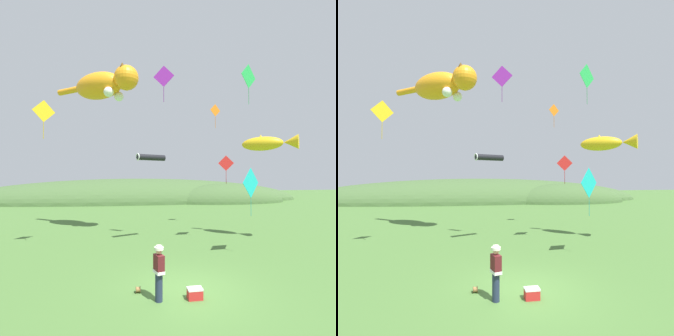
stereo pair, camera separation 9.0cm
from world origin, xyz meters
TOP-DOWN VIEW (x-y plane):
  - ground_plane at (0.00, 0.00)m, footprint 120.00×120.00m
  - distant_hill_ridge at (1.94, 32.96)m, footprint 55.09×14.48m
  - festival_attendant at (-1.08, -0.61)m, footprint 0.37×0.48m
  - kite_spool at (-1.71, 0.12)m, footprint 0.16×0.22m
  - picnic_cooler at (0.10, -0.65)m, footprint 0.49×0.33m
  - kite_giant_cat at (-3.57, 9.60)m, footprint 6.05×4.78m
  - kite_fish_windsock at (6.71, 5.99)m, footprint 3.15×2.87m
  - kite_tube_streamer at (-0.61, 6.61)m, footprint 1.86×1.08m
  - kite_diamond_gold at (-6.46, 5.83)m, footprint 1.01×0.66m
  - kite_diamond_violet at (0.10, 6.10)m, footprint 1.18×0.51m
  - kite_diamond_red at (4.79, 8.15)m, footprint 1.02×0.37m
  - kite_diamond_teal at (4.15, 3.34)m, footprint 1.28×0.87m
  - kite_diamond_green at (4.61, 4.38)m, footprint 1.18×0.70m
  - kite_diamond_orange at (4.89, 10.51)m, footprint 0.93×0.34m

SIDE VIEW (x-z plane):
  - ground_plane at x=0.00m, z-range 0.00..0.00m
  - distant_hill_ridge at x=1.94m, z-range -3.62..3.62m
  - kite_spool at x=-1.71m, z-range 0.00..0.22m
  - picnic_cooler at x=0.10m, z-range 0.00..0.36m
  - festival_attendant at x=-1.08m, z-range 0.07..1.84m
  - kite_diamond_teal at x=4.15m, z-range 2.44..4.88m
  - kite_diamond_red at x=4.79m, z-range 3.90..5.88m
  - kite_tube_streamer at x=-0.61m, z-range 4.92..5.36m
  - kite_fish_windsock at x=6.71m, z-range 5.56..6.59m
  - kite_diamond_gold at x=-6.46m, z-range 6.44..8.53m
  - kite_diamond_orange at x=4.89m, z-range 8.24..10.12m
  - kite_diamond_green at x=4.61m, z-range 8.42..10.68m
  - kite_diamond_violet at x=0.10m, z-range 8.83..11.00m
  - kite_giant_cat at x=-3.57m, z-range 9.32..11.49m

